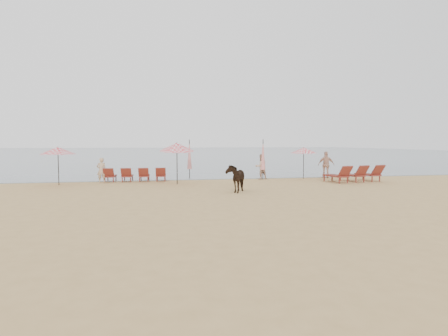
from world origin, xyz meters
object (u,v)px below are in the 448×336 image
object	(u,v)px
umbrella_closed_left	(189,155)
beachgoer_right_a	(261,167)
umbrella_closed_right	(263,155)
cow	(236,178)
beachgoer_right_b	(326,165)
lounger_cluster_right	(355,174)
umbrella_open_right	(304,150)
umbrella_open_left_b	(177,147)
beachgoer_left	(102,170)
umbrella_open_left_a	(58,151)
lounger_cluster_left	(136,175)

from	to	relation	value
umbrella_closed_left	beachgoer_right_a	bearing A→B (deg)	-16.74
umbrella_closed_right	cow	bearing A→B (deg)	-118.92
cow	beachgoer_right_a	world-z (taller)	beachgoer_right_a
beachgoer_right_b	lounger_cluster_right	bearing A→B (deg)	122.58
umbrella_open_right	beachgoer_right_b	distance (m)	1.97
umbrella_open_left_b	cow	xyz separation A→B (m)	(2.59, -3.87, -1.47)
lounger_cluster_right	beachgoer_right_a	xyz separation A→B (m)	(-5.16, 2.69, 0.33)
umbrella_open_left_b	beachgoer_right_a	size ratio (longest dim) A/B	1.52
beachgoer_right_b	beachgoer_left	bearing A→B (deg)	19.45
lounger_cluster_right	cow	distance (m)	8.72
umbrella_closed_right	beachgoer_right_b	world-z (taller)	umbrella_closed_right
umbrella_open_left_a	umbrella_open_left_b	distance (m)	6.64
umbrella_open_left_b	beachgoer_right_a	bearing A→B (deg)	0.20
umbrella_open_left_a	umbrella_open_right	size ratio (longest dim) A/B	1.04
lounger_cluster_right	umbrella_open_right	xyz separation A→B (m)	(-2.32, 2.42, 1.39)
lounger_cluster_left	beachgoer_left	distance (m)	2.03
umbrella_open_right	umbrella_closed_left	xyz separation A→B (m)	(-7.39, 1.63, -0.29)
lounger_cluster_left	umbrella_closed_left	size ratio (longest dim) A/B	1.45
umbrella_open_right	beachgoer_left	size ratio (longest dim) A/B	1.40
umbrella_open_left_a	cow	world-z (taller)	umbrella_open_left_a
lounger_cluster_left	umbrella_open_right	bearing A→B (deg)	0.30
lounger_cluster_left	umbrella_open_right	distance (m)	10.96
cow	beachgoer_left	xyz separation A→B (m)	(-6.99, 5.63, 0.06)
umbrella_closed_right	beachgoer_right_b	bearing A→B (deg)	1.57
umbrella_closed_right	beachgoer_right_a	bearing A→B (deg)	107.32
umbrella_open_right	beachgoer_right_a	world-z (taller)	umbrella_open_right
lounger_cluster_right	umbrella_open_left_b	distance (m)	10.91
umbrella_open_left_b	umbrella_closed_left	distance (m)	3.46
umbrella_closed_left	beachgoer_right_b	world-z (taller)	umbrella_closed_left
umbrella_open_left_a	umbrella_open_left_b	size ratio (longest dim) A/B	0.87
beachgoer_left	beachgoer_right_a	bearing A→B (deg)	170.82
lounger_cluster_left	umbrella_open_left_a	distance (m)	4.64
umbrella_open_left_a	beachgoer_right_b	world-z (taller)	umbrella_open_left_a
beachgoer_left	beachgoer_right_a	distance (m)	9.99
lounger_cluster_right	umbrella_open_left_b	world-z (taller)	umbrella_open_left_b
umbrella_closed_left	umbrella_closed_right	size ratio (longest dim) A/B	0.99
cow	lounger_cluster_right	bearing A→B (deg)	44.01
lounger_cluster_left	umbrella_open_left_b	size ratio (longest dim) A/B	1.51
beachgoer_right_a	umbrella_open_right	bearing A→B (deg)	167.30
beachgoer_right_a	beachgoer_left	bearing A→B (deg)	-6.65
lounger_cluster_left	beachgoer_left	bearing A→B (deg)	-168.29
beachgoer_right_b	lounger_cluster_left	bearing A→B (deg)	18.05
lounger_cluster_right	umbrella_open_right	bearing A→B (deg)	122.27
lounger_cluster_right	beachgoer_left	distance (m)	15.37
lounger_cluster_right	umbrella_closed_left	size ratio (longest dim) A/B	1.36
cow	beachgoer_right_b	world-z (taller)	beachgoer_right_b
umbrella_open_left_b	umbrella_open_left_a	bearing A→B (deg)	154.99
cow	beachgoer_left	world-z (taller)	beachgoer_left
beachgoer_left	lounger_cluster_left	bearing A→B (deg)	179.12
lounger_cluster_right	umbrella_closed_left	distance (m)	10.58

